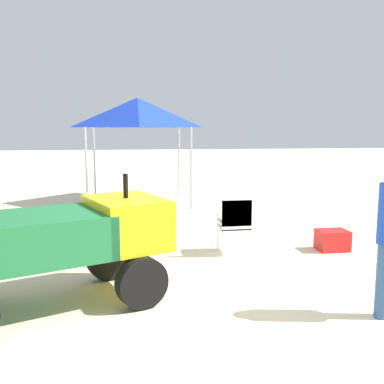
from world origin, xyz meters
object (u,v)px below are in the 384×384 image
object	(u,v)px
utility_cart	(61,239)
popup_canopy	(137,113)
cooler_box	(332,240)
stacked_plastic_chairs	(235,219)

from	to	relation	value
utility_cart	popup_canopy	xyz separation A→B (m)	(1.07, 7.11, 1.72)
popup_canopy	cooler_box	bearing A→B (deg)	-60.04
utility_cart	popup_canopy	bearing A→B (deg)	81.47
stacked_plastic_chairs	popup_canopy	distance (m)	5.93
utility_cart	cooler_box	world-z (taller)	utility_cart
popup_canopy	stacked_plastic_chairs	bearing A→B (deg)	-75.47
utility_cart	stacked_plastic_chairs	size ratio (longest dim) A/B	2.76
popup_canopy	cooler_box	distance (m)	6.67
stacked_plastic_chairs	utility_cart	bearing A→B (deg)	-146.03
utility_cart	stacked_plastic_chairs	world-z (taller)	utility_cart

